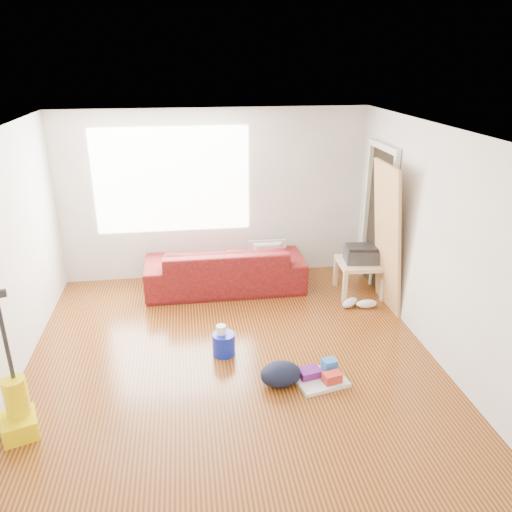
{
  "coord_description": "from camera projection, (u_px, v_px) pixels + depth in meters",
  "views": [
    {
      "loc": [
        -0.42,
        -4.63,
        3.16
      ],
      "look_at": [
        0.34,
        0.6,
        1.03
      ],
      "focal_mm": 35.0,
      "sensor_mm": 36.0,
      "label": 1
    }
  ],
  "objects": [
    {
      "name": "room",
      "position": [
        237.0,
        254.0,
        5.17
      ],
      "size": [
        4.51,
        5.01,
        2.51
      ],
      "color": "#4C1F0C",
      "rests_on": "ground"
    },
    {
      "name": "sofa",
      "position": [
        226.0,
        288.0,
        7.29
      ],
      "size": [
        2.26,
        0.88,
        0.66
      ],
      "primitive_type": "imported",
      "rotation": [
        0.0,
        0.0,
        3.14
      ],
      "color": "#3B080B",
      "rests_on": "ground"
    },
    {
      "name": "tv_stand",
      "position": [
        268.0,
        270.0,
        7.58
      ],
      "size": [
        0.77,
        0.56,
        0.26
      ],
      "rotation": [
        0.0,
        0.0,
        0.25
      ],
      "color": "black",
      "rests_on": "ground"
    },
    {
      "name": "tv",
      "position": [
        268.0,
        252.0,
        7.47
      ],
      "size": [
        0.58,
        0.08,
        0.33
      ],
      "primitive_type": "imported",
      "rotation": [
        0.0,
        0.0,
        3.14
      ],
      "color": "black",
      "rests_on": "tv_stand"
    },
    {
      "name": "side_table",
      "position": [
        360.0,
        267.0,
        6.99
      ],
      "size": [
        0.64,
        0.64,
        0.49
      ],
      "rotation": [
        0.0,
        0.0,
        -0.07
      ],
      "color": "tan",
      "rests_on": "ground"
    },
    {
      "name": "printer",
      "position": [
        361.0,
        254.0,
        6.92
      ],
      "size": [
        0.48,
        0.39,
        0.23
      ],
      "rotation": [
        0.0,
        0.0,
        -0.12
      ],
      "color": "#2C2D31",
      "rests_on": "side_table"
    },
    {
      "name": "bucket",
      "position": [
        224.0,
        354.0,
        5.69
      ],
      "size": [
        0.33,
        0.33,
        0.26
      ],
      "primitive_type": "cylinder",
      "rotation": [
        0.0,
        0.0,
        0.36
      ],
      "color": "#0F1FAA",
      "rests_on": "ground"
    },
    {
      "name": "toilet_paper",
      "position": [
        221.0,
        340.0,
        5.63
      ],
      "size": [
        0.11,
        0.11,
        0.1
      ],
      "primitive_type": "cylinder",
      "color": "white",
      "rests_on": "bucket"
    },
    {
      "name": "cleaning_tray",
      "position": [
        321.0,
        376.0,
        5.2
      ],
      "size": [
        0.59,
        0.51,
        0.18
      ],
      "rotation": [
        0.0,
        0.0,
        0.22
      ],
      "color": "silver",
      "rests_on": "ground"
    },
    {
      "name": "backpack",
      "position": [
        280.0,
        384.0,
        5.17
      ],
      "size": [
        0.49,
        0.42,
        0.24
      ],
      "primitive_type": "ellipsoid",
      "rotation": [
        0.0,
        0.0,
        0.18
      ],
      "color": "black",
      "rests_on": "ground"
    },
    {
      "name": "sneakers",
      "position": [
        358.0,
        303.0,
        6.72
      ],
      "size": [
        0.51,
        0.27,
        0.12
      ],
      "rotation": [
        0.0,
        0.0,
        0.17
      ],
      "color": "white",
      "rests_on": "ground"
    },
    {
      "name": "vacuum",
      "position": [
        17.0,
        409.0,
        4.41
      ],
      "size": [
        0.38,
        0.41,
        1.39
      ],
      "rotation": [
        0.0,
        0.0,
        0.33
      ],
      "color": "#E6C603",
      "rests_on": "ground"
    },
    {
      "name": "door_panel",
      "position": [
        380.0,
        305.0,
        6.8
      ],
      "size": [
        0.24,
        0.78,
        1.94
      ],
      "primitive_type": "cube",
      "rotation": [
        0.0,
        -0.1,
        0.0
      ],
      "color": "tan",
      "rests_on": "ground"
    }
  ]
}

